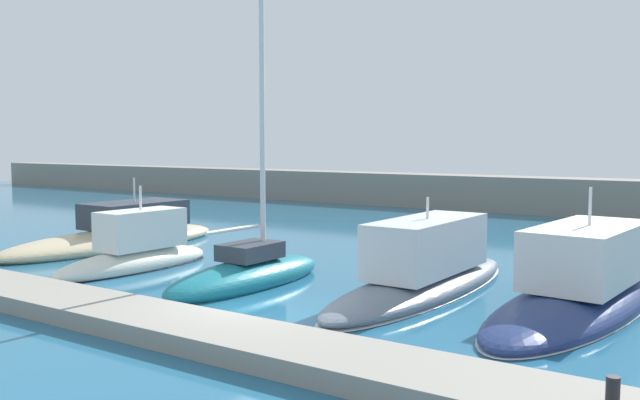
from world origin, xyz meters
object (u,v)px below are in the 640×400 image
motorboat_sand_nearest (120,235)px  motorboat_slate_fourth (426,270)px  motorboat_navy_fifth (582,286)px  motorboat_ivory_second (137,252)px  dock_bollard (613,391)px  mooring_buoy_yellow (586,233)px  sailboat_teal_third (248,273)px

motorboat_sand_nearest → motorboat_slate_fourth: (13.95, -0.66, 0.19)m
motorboat_navy_fifth → motorboat_ivory_second: bearing=106.4°
dock_bollard → motorboat_slate_fourth: bearing=131.3°
dock_bollard → mooring_buoy_yellow: bearing=103.0°
mooring_buoy_yellow → motorboat_slate_fourth: bearing=-93.9°
dock_bollard → sailboat_teal_third: bearing=155.9°
motorboat_navy_fifth → mooring_buoy_yellow: size_ratio=12.21×
motorboat_sand_nearest → dock_bollard: (20.21, -7.79, 0.21)m
motorboat_slate_fourth → mooring_buoy_yellow: size_ratio=12.09×
sailboat_teal_third → motorboat_slate_fourth: bearing=-64.2°
motorboat_ivory_second → dock_bollard: 16.41m
motorboat_slate_fourth → motorboat_navy_fifth: bearing=-82.4°
motorboat_slate_fourth → motorboat_ivory_second: bearing=104.8°
motorboat_sand_nearest → sailboat_teal_third: bearing=-105.9°
sailboat_teal_third → motorboat_navy_fifth: bearing=-72.3°
motorboat_sand_nearest → motorboat_slate_fourth: 13.97m
mooring_buoy_yellow → motorboat_sand_nearest: bearing=-135.6°
motorboat_ivory_second → sailboat_teal_third: (4.70, 0.11, -0.20)m
motorboat_sand_nearest → motorboat_ivory_second: bearing=-122.0°
sailboat_teal_third → motorboat_sand_nearest: bearing=73.6°
sailboat_teal_third → motorboat_navy_fifth: 9.27m
sailboat_teal_third → motorboat_slate_fourth: sailboat_teal_third is taller
motorboat_slate_fourth → mooring_buoy_yellow: bearing=-2.9°
motorboat_sand_nearest → dock_bollard: motorboat_sand_nearest is taller
motorboat_sand_nearest → dock_bollard: size_ratio=23.51×
mooring_buoy_yellow → dock_bollard: bearing=-77.0°
motorboat_ivory_second → dock_bollard: motorboat_ivory_second is taller
motorboat_slate_fourth → mooring_buoy_yellow: (1.05, 15.34, -0.61)m
sailboat_teal_third → dock_bollard: 12.05m
dock_bollard → motorboat_sand_nearest: bearing=158.9°
sailboat_teal_third → motorboat_ivory_second: bearing=92.2°
motorboat_ivory_second → mooring_buoy_yellow: bearing=-28.6°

